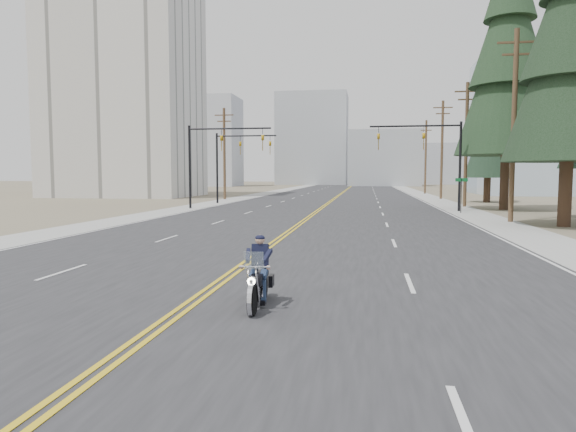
{
  "coord_description": "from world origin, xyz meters",
  "views": [
    {
      "loc": [
        3.86,
        -9.75,
        2.89
      ],
      "look_at": [
        1.42,
        6.04,
        1.6
      ],
      "focal_mm": 32.0,
      "sensor_mm": 36.0,
      "label": 1
    }
  ],
  "objects": [
    {
      "name": "sidewalk_right",
      "position": [
        11.5,
        70.0,
        0.01
      ],
      "size": [
        3.0,
        200.0,
        0.01
      ],
      "primitive_type": "cube",
      "color": "#A5A5A0",
      "rests_on": "ground"
    },
    {
      "name": "utility_pole_left",
      "position": [
        -12.5,
        48.0,
        5.48
      ],
      "size": [
        2.2,
        0.3,
        10.5
      ],
      "color": "brown",
      "rests_on": "ground"
    },
    {
      "name": "utility_pole_c",
      "position": [
        12.5,
        38.0,
        5.73
      ],
      "size": [
        2.2,
        0.3,
        11.0
      ],
      "color": "brown",
      "rests_on": "ground"
    },
    {
      "name": "utility_pole_e",
      "position": [
        12.5,
        70.0,
        5.73
      ],
      "size": [
        2.2,
        0.3,
        11.0
      ],
      "color": "brown",
      "rests_on": "ground"
    },
    {
      "name": "utility_pole_b",
      "position": [
        12.5,
        23.0,
        5.98
      ],
      "size": [
        2.2,
        0.3,
        11.5
      ],
      "color": "brown",
      "rests_on": "ground"
    },
    {
      "name": "road",
      "position": [
        0.0,
        70.0,
        0.01
      ],
      "size": [
        20.0,
        200.0,
        0.01
      ],
      "primitive_type": "cube",
      "color": "#303033",
      "rests_on": "ground"
    },
    {
      "name": "haze_bldg_b",
      "position": [
        8.0,
        125.0,
        7.0
      ],
      "size": [
        18.0,
        14.0,
        14.0
      ],
      "primitive_type": "cube",
      "color": "#ADB2B7",
      "rests_on": "ground"
    },
    {
      "name": "conifer_near",
      "position": [
        14.7,
        20.66,
        10.36
      ],
      "size": [
        6.81,
        6.81,
        18.03
      ],
      "rotation": [
        0.0,
        0.0,
        0.23
      ],
      "color": "#382619",
      "rests_on": "ground"
    },
    {
      "name": "glass_building",
      "position": [
        32.0,
        70.0,
        10.0
      ],
      "size": [
        24.0,
        16.0,
        20.0
      ],
      "primitive_type": "cube",
      "color": "#9EB5CC",
      "rests_on": "ground"
    },
    {
      "name": "conifer_tall",
      "position": [
        14.98,
        34.6,
        12.86
      ],
      "size": [
        8.06,
        8.06,
        22.4
      ],
      "rotation": [
        0.0,
        0.0,
        -0.17
      ],
      "color": "#382619",
      "rests_on": "ground"
    },
    {
      "name": "apartment_block",
      "position": [
        -28.0,
        55.0,
        15.0
      ],
      "size": [
        18.0,
        14.0,
        30.0
      ],
      "primitive_type": "cube",
      "color": "silver",
      "rests_on": "ground"
    },
    {
      "name": "motorcyclist",
      "position": [
        1.53,
        1.04,
        0.78
      ],
      "size": [
        0.94,
        2.03,
        1.56
      ],
      "primitive_type": null,
      "rotation": [
        0.0,
        0.0,
        3.18
      ],
      "color": "black",
      "rests_on": "ground"
    },
    {
      "name": "sidewalk_left",
      "position": [
        -11.5,
        70.0,
        0.01
      ],
      "size": [
        3.0,
        200.0,
        0.01
      ],
      "primitive_type": "cube",
      "color": "#A5A5A0",
      "rests_on": "ground"
    },
    {
      "name": "haze_bldg_f",
      "position": [
        -50.0,
        130.0,
        8.0
      ],
      "size": [
        12.0,
        12.0,
        16.0
      ],
      "primitive_type": "cube",
      "color": "#ADB2B7",
      "rests_on": "ground"
    },
    {
      "name": "haze_bldg_a",
      "position": [
        -35.0,
        115.0,
        11.0
      ],
      "size": [
        14.0,
        12.0,
        22.0
      ],
      "primitive_type": "cube",
      "color": "#B7BCC6",
      "rests_on": "ground"
    },
    {
      "name": "haze_bldg_e",
      "position": [
        25.0,
        150.0,
        6.0
      ],
      "size": [
        14.0,
        14.0,
        12.0
      ],
      "primitive_type": "cube",
      "color": "#B7BCC6",
      "rests_on": "ground"
    },
    {
      "name": "haze_bldg_d",
      "position": [
        -12.0,
        140.0,
        13.0
      ],
      "size": [
        20.0,
        15.0,
        26.0
      ],
      "primitive_type": "cube",
      "color": "#ADB2B7",
      "rests_on": "ground"
    },
    {
      "name": "traffic_mast_far",
      "position": [
        -9.31,
        40.0,
        4.87
      ],
      "size": [
        6.1,
        0.26,
        7.0
      ],
      "color": "black",
      "rests_on": "ground"
    },
    {
      "name": "ground_plane",
      "position": [
        0.0,
        0.0,
        0.0
      ],
      "size": [
        400.0,
        400.0,
        0.0
      ],
      "primitive_type": "plane",
      "color": "#776D56",
      "rests_on": "ground"
    },
    {
      "name": "traffic_mast_right",
      "position": [
        8.98,
        32.0,
        4.94
      ],
      "size": [
        7.1,
        0.26,
        7.0
      ],
      "color": "black",
      "rests_on": "ground"
    },
    {
      "name": "utility_pole_d",
      "position": [
        12.5,
        53.0,
        5.98
      ],
      "size": [
        2.2,
        0.3,
        11.5
      ],
      "color": "brown",
      "rests_on": "ground"
    },
    {
      "name": "haze_bldg_c",
      "position": [
        40.0,
        110.0,
        9.0
      ],
      "size": [
        16.0,
        12.0,
        18.0
      ],
      "primitive_type": "cube",
      "color": "#B7BCC6",
      "rests_on": "ground"
    },
    {
      "name": "street_sign",
      "position": [
        10.8,
        30.0,
        1.8
      ],
      "size": [
        0.9,
        0.06,
        2.62
      ],
      "color": "black",
      "rests_on": "ground"
    },
    {
      "name": "conifer_far",
      "position": [
        16.23,
        46.32,
        7.39
      ],
      "size": [
        4.81,
        4.81,
        12.88
      ],
      "rotation": [
        0.0,
        0.0,
        -0.04
      ],
      "color": "#382619",
      "rests_on": "ground"
    },
    {
      "name": "traffic_mast_left",
      "position": [
        -8.98,
        32.0,
        4.94
      ],
      "size": [
        7.1,
        0.26,
        7.0
      ],
      "color": "black",
      "rests_on": "ground"
    }
  ]
}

